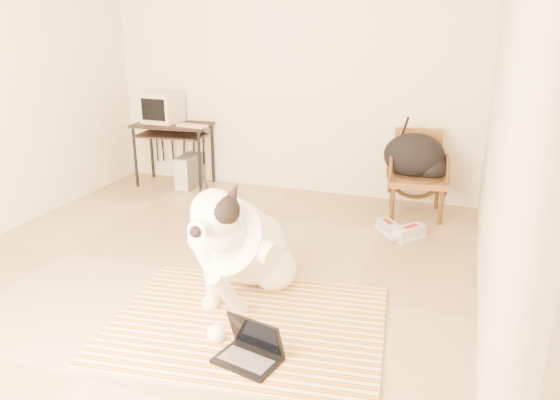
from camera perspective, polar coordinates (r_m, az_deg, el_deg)
The scene contains 14 objects.
floor at distance 4.18m, azimuth -8.75°, elevation -7.62°, with size 4.50×4.50×0.00m, color #9C855F.
wall_back at distance 5.85m, azimuth 1.03°, elevation 13.95°, with size 4.50×4.50×0.00m, color beige.
wall_right at distance 3.33m, azimuth 22.50°, elevation 8.87°, with size 4.50×4.50×0.00m, color beige.
rug at distance 3.50m, azimuth -3.50°, elevation -12.82°, with size 1.82×1.47×0.02m.
dog at distance 3.67m, azimuth -4.10°, elevation -4.91°, with size 0.62×1.31×0.94m.
laptop at distance 3.15m, azimuth -3.09°, elevation -15.33°, with size 0.39×0.32×0.24m.
computer_desk at distance 6.22m, azimuth -11.17°, elevation 6.93°, with size 0.88×0.54×0.70m.
crt_monitor at distance 6.29m, azimuth -12.20°, elevation 9.45°, with size 0.39×0.38×0.33m.
desk_keyboard at distance 6.00m, azimuth -9.20°, elevation 7.67°, with size 0.34×0.12×0.02m, color beige.
pc_tower at distance 6.20m, azimuth -9.51°, elevation 2.98°, with size 0.17×0.39×0.36m.
rattan_chair at distance 5.39m, azimuth 14.14°, elevation 2.72°, with size 0.60×0.58×0.80m.
backpack at distance 5.33m, azimuth 14.11°, elevation 4.32°, with size 0.62×0.48×0.43m.
sneaker_left at distance 4.95m, azimuth 11.29°, elevation -2.89°, with size 0.27×0.31×0.10m.
sneaker_right at distance 4.87m, azimuth 13.31°, elevation -3.37°, with size 0.29×0.32×0.11m.
Camera 1 is at (1.80, -3.29, 1.84)m, focal length 35.00 mm.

